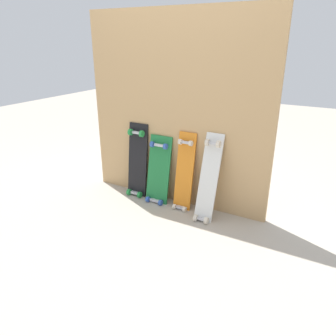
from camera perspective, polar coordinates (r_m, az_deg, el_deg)
ground_plane at (r=3.27m, az=0.60°, el=-5.94°), size 12.00×12.00×0.00m
plywood_wall_panel at (r=3.02m, az=1.31°, el=9.75°), size 1.84×0.04×1.78m
skateboard_black at (r=3.31m, az=-5.47°, el=0.84°), size 0.22×0.16×0.81m
skateboard_green at (r=3.18m, az=-1.72°, el=-0.90°), size 0.24×0.20×0.73m
skateboard_orange at (r=3.04m, az=2.86°, el=-1.29°), size 0.17×0.19×0.80m
skateboard_white at (r=2.89m, az=7.10°, el=-2.37°), size 0.17×0.30×0.83m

